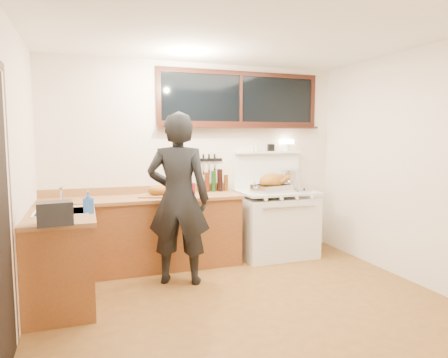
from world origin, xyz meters
name	(u,v)px	position (x,y,z in m)	size (l,w,h in m)	color
ground_plane	(248,307)	(0.00, 0.00, -0.01)	(4.00, 3.50, 0.02)	brown
room_shell	(249,135)	(0.00, 0.00, 1.65)	(4.10, 3.60, 2.65)	silver
counter_back	(143,233)	(-0.80, 1.45, 0.45)	(2.44, 0.64, 1.00)	brown
counter_left	(61,259)	(-1.70, 0.62, 0.45)	(0.64, 1.09, 0.90)	brown
sink_unit	(62,217)	(-1.68, 0.70, 0.85)	(0.50, 0.45, 0.37)	white
vintage_stove	(276,222)	(1.00, 1.41, 0.47)	(1.02, 0.74, 1.59)	white
back_window	(241,105)	(0.60, 1.72, 2.06)	(2.32, 0.13, 0.77)	black
knife_strip	(205,161)	(0.08, 1.73, 1.31)	(0.46, 0.03, 0.28)	black
man	(178,199)	(-0.49, 0.85, 0.95)	(0.81, 0.68, 1.90)	black
soap_bottle	(88,202)	(-1.43, 0.57, 1.01)	(0.10, 0.10, 0.21)	blue
toaster	(55,213)	(-1.70, 0.12, 1.00)	(0.30, 0.22, 0.19)	black
cutting_board	(158,192)	(-0.61, 1.41, 0.95)	(0.51, 0.44, 0.14)	#94633A
roast_turkey	(272,184)	(0.89, 1.32, 1.00)	(0.53, 0.44, 0.26)	silver
stockpot	(291,179)	(1.29, 1.53, 1.04)	(0.38, 0.38, 0.27)	silver
saucepan	(274,184)	(1.10, 1.70, 0.95)	(0.19, 0.28, 0.11)	silver
pot_lid	(304,191)	(1.32, 1.23, 0.91)	(0.25, 0.25, 0.04)	silver
coffee_tin	(190,188)	(-0.18, 1.51, 0.97)	(0.12, 0.11, 0.14)	maroon
pitcher	(201,186)	(0.01, 1.66, 0.98)	(0.09, 0.09, 0.16)	white
bottle_cluster	(216,181)	(0.21, 1.63, 1.04)	(0.33, 0.07, 0.30)	black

